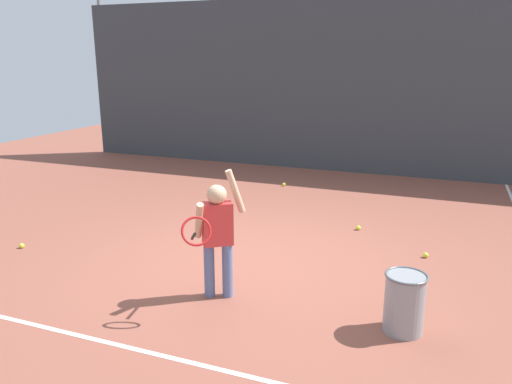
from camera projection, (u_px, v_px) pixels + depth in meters
name	position (u px, v px, depth m)	size (l,w,h in m)	color
ground_plane	(253.00, 260.00, 6.12)	(20.00, 20.00, 0.00)	brown
court_line_baseline	(159.00, 355.00, 4.17)	(9.00, 0.05, 0.00)	white
back_fence_windscreen	(345.00, 87.00, 10.42)	(12.62, 0.08, 3.64)	#383D42
fence_post_0	(105.00, 78.00, 12.59)	(0.09, 0.09, 3.79)	slate
fence_post_1	(214.00, 80.00, 11.53)	(0.09, 0.09, 3.79)	slate
fence_post_2	(346.00, 83.00, 10.46)	(0.09, 0.09, 3.79)	slate
fence_post_3	(507.00, 86.00, 9.39)	(0.09, 0.09, 3.79)	slate
tennis_player	(217.00, 231.00, 5.00)	(0.48, 0.85, 1.35)	slate
ball_hopper	(404.00, 302.00, 4.47)	(0.38, 0.38, 0.56)	gray
tennis_ball_1	(358.00, 228.00, 7.18)	(0.07, 0.07, 0.07)	#CCE033
tennis_ball_2	(22.00, 246.00, 6.50)	(0.07, 0.07, 0.07)	#CCE033
tennis_ball_3	(284.00, 184.00, 9.62)	(0.07, 0.07, 0.07)	#CCE033
tennis_ball_4	(426.00, 255.00, 6.19)	(0.07, 0.07, 0.07)	#CCE033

